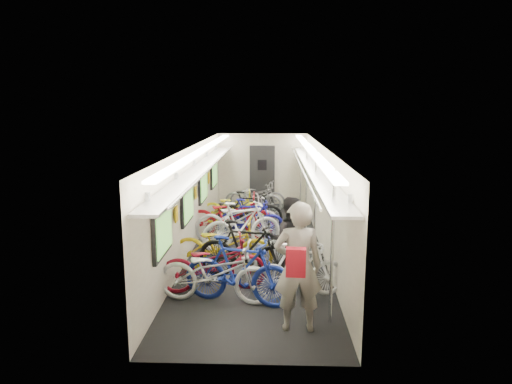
# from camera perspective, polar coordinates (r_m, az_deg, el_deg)

# --- Properties ---
(train_car_shell) EXTENTS (10.00, 10.00, 10.00)m
(train_car_shell) POSITION_cam_1_polar(r_m,az_deg,el_deg) (11.23, -1.57, 2.28)
(train_car_shell) COLOR black
(train_car_shell) RESTS_ON ground
(bicycle_0) EXTENTS (2.08, 0.93, 1.05)m
(bicycle_0) POSITION_cam_1_polar(r_m,az_deg,el_deg) (7.84, -5.06, -10.00)
(bicycle_0) COLOR silver
(bicycle_0) RESTS_ON ground
(bicycle_1) EXTENTS (2.03, 1.05, 1.17)m
(bicycle_1) POSITION_cam_1_polar(r_m,az_deg,el_deg) (7.73, -2.18, -9.81)
(bicycle_1) COLOR navy
(bicycle_1) RESTS_ON ground
(bicycle_2) EXTENTS (2.02, 1.05, 1.01)m
(bicycle_2) POSITION_cam_1_polar(r_m,az_deg,el_deg) (8.31, -5.38, -8.96)
(bicycle_2) COLOR maroon
(bicycle_2) RESTS_ON ground
(bicycle_3) EXTENTS (2.01, 0.95, 1.16)m
(bicycle_3) POSITION_cam_1_polar(r_m,az_deg,el_deg) (8.78, -1.27, -7.31)
(bicycle_3) COLOR black
(bicycle_3) RESTS_ON ground
(bicycle_4) EXTENTS (2.06, 0.77, 1.07)m
(bicycle_4) POSITION_cam_1_polar(r_m,az_deg,el_deg) (9.26, -4.20, -6.67)
(bicycle_4) COLOR #BB9B11
(bicycle_4) RESTS_ON ground
(bicycle_5) EXTENTS (1.97, 1.23, 1.15)m
(bicycle_5) POSITION_cam_1_polar(r_m,az_deg,el_deg) (10.57, -1.77, -4.24)
(bicycle_5) COLOR white
(bicycle_5) RESTS_ON ground
(bicycle_6) EXTENTS (2.27, 1.38, 1.13)m
(bicycle_6) POSITION_cam_1_polar(r_m,az_deg,el_deg) (11.31, -2.31, -3.31)
(bicycle_6) COLOR #B7B6BB
(bicycle_6) RESTS_ON ground
(bicycle_7) EXTENTS (1.76, 0.65, 1.03)m
(bicycle_7) POSITION_cam_1_polar(r_m,az_deg,el_deg) (11.42, -0.64, -3.40)
(bicycle_7) COLOR navy
(bicycle_7) RESTS_ON ground
(bicycle_8) EXTENTS (2.23, 0.82, 1.16)m
(bicycle_8) POSITION_cam_1_polar(r_m,az_deg,el_deg) (11.48, -3.21, -3.02)
(bicycle_8) COLOR maroon
(bicycle_8) RESTS_ON ground
(bicycle_9) EXTENTS (1.78, 0.53, 1.06)m
(bicycle_9) POSITION_cam_1_polar(r_m,az_deg,el_deg) (12.32, -0.73, -2.29)
(bicycle_9) COLOR black
(bicycle_9) RESTS_ON ground
(bicycle_10) EXTENTS (1.83, 0.77, 0.94)m
(bicycle_10) POSITION_cam_1_polar(r_m,az_deg,el_deg) (13.05, -2.90, -1.85)
(bicycle_10) COLOR yellow
(bicycle_10) RESTS_ON ground
(bicycle_11) EXTENTS (1.73, 0.81, 1.00)m
(bicycle_11) POSITION_cam_1_polar(r_m,az_deg,el_deg) (8.04, 5.48, -9.67)
(bicycle_11) COLOR white
(bicycle_11) RESTS_ON ground
(bicycle_12) EXTENTS (1.97, 1.11, 0.98)m
(bicycle_12) POSITION_cam_1_polar(r_m,az_deg,el_deg) (14.23, -0.38, -0.70)
(bicycle_12) COLOR slate
(bicycle_12) RESTS_ON ground
(bicycle_14) EXTENTS (1.85, 0.81, 0.94)m
(bicycle_14) POSITION_cam_1_polar(r_m,az_deg,el_deg) (14.65, 0.17, -0.46)
(bicycle_14) COLOR slate
(bicycle_14) RESTS_ON ground
(passenger_near) EXTENTS (0.74, 0.50, 1.96)m
(passenger_near) POSITION_cam_1_polar(r_m,az_deg,el_deg) (6.78, 5.27, -9.28)
(passenger_near) COLOR gray
(passenger_near) RESTS_ON ground
(passenger_mid) EXTENTS (0.81, 0.64, 1.64)m
(passenger_mid) POSITION_cam_1_polar(r_m,az_deg,el_deg) (8.66, 4.16, -5.94)
(passenger_mid) COLOR black
(passenger_mid) RESTS_ON ground
(backpack) EXTENTS (0.27, 0.16, 0.38)m
(backpack) POSITION_cam_1_polar(r_m,az_deg,el_deg) (6.05, 5.00, -8.74)
(backpack) COLOR #AF1121
(backpack) RESTS_ON passenger_near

